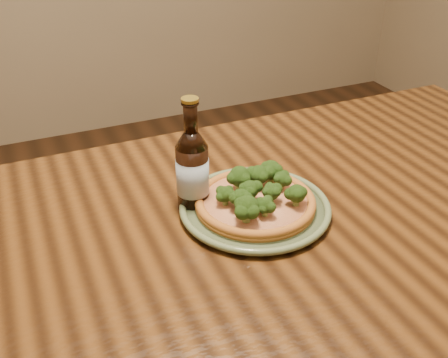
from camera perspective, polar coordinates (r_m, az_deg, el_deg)
name	(u,v)px	position (r m, az deg, el deg)	size (l,w,h in m)	color
table	(273,262)	(1.06, 5.32, -8.97)	(1.60, 0.90, 0.75)	#47280F
plate	(255,208)	(1.02, 3.39, -3.12)	(0.30, 0.30, 0.02)	#5D6C4A
pizza	(256,199)	(1.01, 3.47, -2.18)	(0.24, 0.24, 0.07)	#A96426
beer_bottle	(192,169)	(1.00, -3.47, 1.05)	(0.06, 0.06, 0.23)	black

